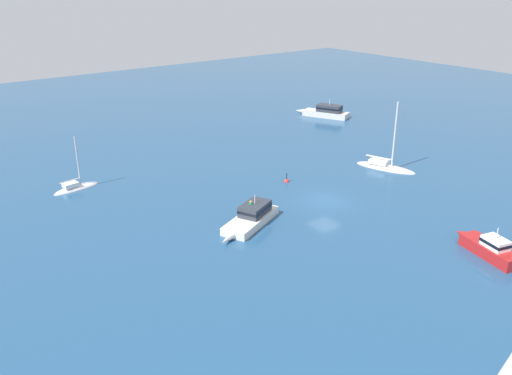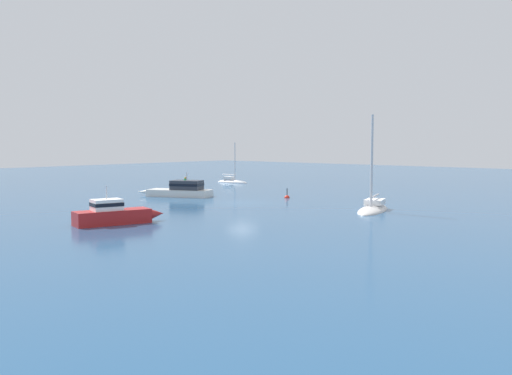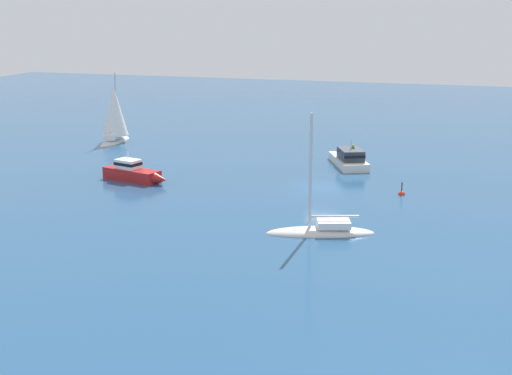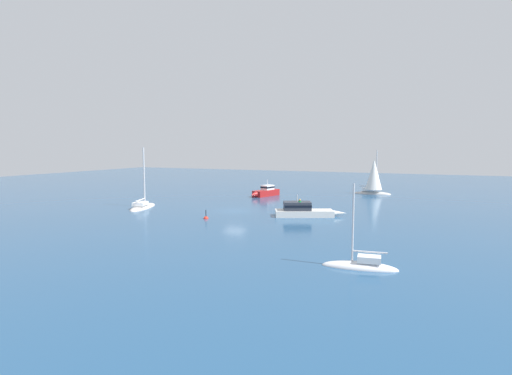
# 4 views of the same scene
# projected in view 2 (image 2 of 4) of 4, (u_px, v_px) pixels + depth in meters

# --- Properties ---
(ground_plane) EXTENTS (160.00, 160.00, 0.00)m
(ground_plane) POSITION_uv_depth(u_px,v_px,m) (242.00, 203.00, 49.83)
(ground_plane) COLOR navy
(yacht) EXTENTS (1.85, 4.79, 5.69)m
(yacht) POSITION_uv_depth(u_px,v_px,m) (232.00, 182.00, 74.17)
(yacht) COLOR white
(yacht) RESTS_ON ground
(powerboat) EXTENTS (6.17, 2.84, 2.53)m
(powerboat) POSITION_uv_depth(u_px,v_px,m) (116.00, 214.00, 37.03)
(powerboat) COLOR #B21E1E
(powerboat) RESTS_ON ground
(sailboat_1) EXTENTS (6.96, 3.95, 7.85)m
(sailboat_1) POSITION_uv_depth(u_px,v_px,m) (373.00, 209.00, 44.17)
(sailboat_1) COLOR silver
(sailboat_1) RESTS_ON ground
(motor_cruiser) EXTENTS (4.62, 7.66, 2.39)m
(motor_cruiser) POSITION_uv_depth(u_px,v_px,m) (181.00, 190.00, 55.59)
(motor_cruiser) COLOR silver
(motor_cruiser) RESTS_ON ground
(channel_buoy) EXTENTS (0.53, 0.53, 1.20)m
(channel_buoy) POSITION_uv_depth(u_px,v_px,m) (287.00, 198.00, 54.13)
(channel_buoy) COLOR red
(channel_buoy) RESTS_ON ground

